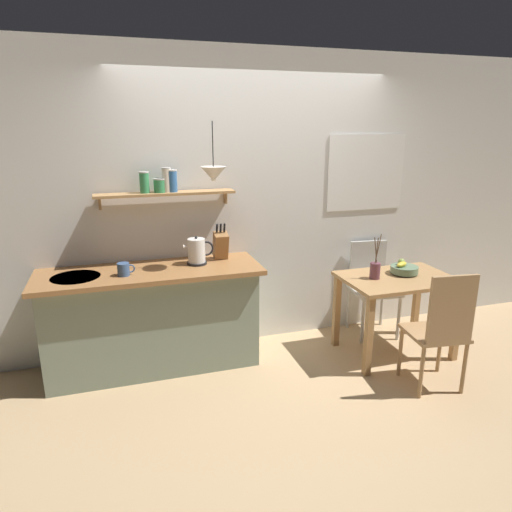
# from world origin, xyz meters

# --- Properties ---
(ground_plane) EXTENTS (14.00, 14.00, 0.00)m
(ground_plane) POSITION_xyz_m (0.00, 0.00, 0.00)
(ground_plane) COLOR tan
(back_wall) EXTENTS (6.80, 0.11, 2.70)m
(back_wall) POSITION_xyz_m (0.21, 0.65, 1.35)
(back_wall) COLOR white
(back_wall) RESTS_ON ground_plane
(kitchen_counter) EXTENTS (1.83, 0.63, 0.90)m
(kitchen_counter) POSITION_xyz_m (-1.00, 0.32, 0.45)
(kitchen_counter) COLOR gray
(kitchen_counter) RESTS_ON ground_plane
(wall_shelf) EXTENTS (1.16, 0.20, 0.34)m
(wall_shelf) POSITION_xyz_m (-0.83, 0.49, 1.54)
(wall_shelf) COLOR tan
(dining_table) EXTENTS (0.99, 0.68, 0.74)m
(dining_table) POSITION_xyz_m (1.13, -0.07, 0.61)
(dining_table) COLOR tan
(dining_table) RESTS_ON ground_plane
(dining_chair_near) EXTENTS (0.47, 0.45, 0.99)m
(dining_chair_near) POSITION_xyz_m (1.09, -0.73, 0.54)
(dining_chair_near) COLOR tan
(dining_chair_near) RESTS_ON ground_plane
(dining_chair_far) EXTENTS (0.48, 0.47, 0.92)m
(dining_chair_far) POSITION_xyz_m (1.17, 0.42, 0.52)
(dining_chair_far) COLOR silver
(dining_chair_far) RESTS_ON ground_plane
(fruit_bowl) EXTENTS (0.25, 0.25, 0.13)m
(fruit_bowl) POSITION_xyz_m (1.23, -0.00, 0.79)
(fruit_bowl) COLOR slate
(fruit_bowl) RESTS_ON dining_table
(twig_vase) EXTENTS (0.09, 0.09, 0.40)m
(twig_vase) POSITION_xyz_m (0.91, -0.04, 0.82)
(twig_vase) COLOR brown
(twig_vase) RESTS_ON dining_table
(electric_kettle) EXTENTS (0.26, 0.17, 0.25)m
(electric_kettle) POSITION_xyz_m (-0.60, 0.35, 1.01)
(electric_kettle) COLOR black
(electric_kettle) RESTS_ON kitchen_counter
(knife_block) EXTENTS (0.12, 0.17, 0.32)m
(knife_block) POSITION_xyz_m (-0.37, 0.43, 1.02)
(knife_block) COLOR #9E6B3D
(knife_block) RESTS_ON kitchen_counter
(coffee_mug_by_sink) EXTENTS (0.14, 0.09, 0.10)m
(coffee_mug_by_sink) POSITION_xyz_m (-1.21, 0.20, 0.95)
(coffee_mug_by_sink) COLOR #3D5B89
(coffee_mug_by_sink) RESTS_ON kitchen_counter
(pendant_lamp) EXTENTS (0.21, 0.21, 0.46)m
(pendant_lamp) POSITION_xyz_m (-0.47, 0.18, 1.67)
(pendant_lamp) COLOR black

